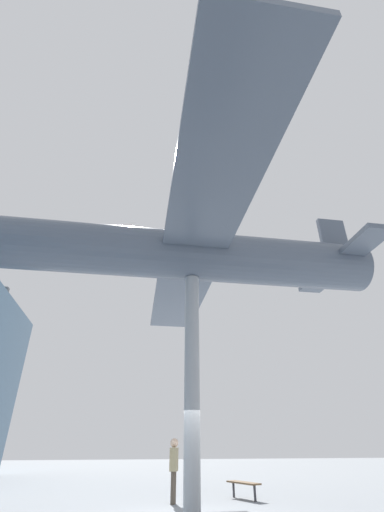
{
  "coord_description": "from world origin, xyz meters",
  "views": [
    {
      "loc": [
        -10.65,
        1.91,
        1.63
      ],
      "look_at": [
        0.0,
        0.0,
        7.61
      ],
      "focal_mm": 24.0,
      "sensor_mm": 36.0,
      "label": 1
    }
  ],
  "objects": [
    {
      "name": "plaza_bench",
      "position": [
        3.02,
        -2.35,
        0.43
      ],
      "size": [
        1.48,
        0.9,
        0.5
      ],
      "rotation": [
        0.0,
        0.0,
        0.38
      ],
      "color": "brown",
      "rests_on": "ground_plane"
    },
    {
      "name": "support_pylon_central",
      "position": [
        0.0,
        0.0,
        3.36
      ],
      "size": [
        0.47,
        0.47,
        6.73
      ],
      "color": "#999EA3",
      "rests_on": "ground_plane"
    },
    {
      "name": "suspended_airplane",
      "position": [
        0.01,
        0.21,
        7.63
      ],
      "size": [
        16.48,
        14.63,
        3.04
      ],
      "rotation": [
        0.0,
        0.0,
        -0.03
      ],
      "color": "#4C5666",
      "rests_on": "support_pylon_central"
    },
    {
      "name": "visitor_person",
      "position": [
        2.36,
        0.18,
        1.06
      ],
      "size": [
        0.45,
        0.34,
        1.82
      ],
      "rotation": [
        0.0,
        0.0,
        2.82
      ],
      "color": "#4C4238",
      "rests_on": "ground_plane"
    }
  ]
}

